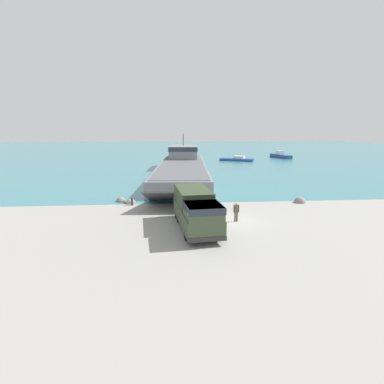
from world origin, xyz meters
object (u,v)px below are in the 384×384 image
object	(u,v)px
landing_craft	(182,165)
moored_boat_b	(237,159)
mooring_bollard	(132,201)
military_truck	(196,209)
moored_boat_a	(281,155)
soldier_on_ramp	(236,210)

from	to	relation	value
landing_craft	moored_boat_b	world-z (taller)	landing_craft
moored_boat_b	mooring_bollard	bearing A→B (deg)	179.73
military_truck	moored_boat_a	distance (m)	66.80
soldier_on_ramp	moored_boat_a	xyz separation A→B (m)	(26.12, 58.19, -0.29)
mooring_bollard	moored_boat_b	bearing A→B (deg)	64.26
mooring_bollard	landing_craft	bearing A→B (deg)	73.74
soldier_on_ramp	moored_boat_b	xyz separation A→B (m)	(12.06, 51.08, -0.54)
soldier_on_ramp	moored_boat_a	bearing A→B (deg)	146.82
landing_craft	moored_boat_a	world-z (taller)	landing_craft
moored_boat_a	moored_boat_b	size ratio (longest dim) A/B	0.97
mooring_bollard	soldier_on_ramp	bearing A→B (deg)	-34.04
landing_craft	mooring_bollard	distance (m)	22.73
moored_boat_a	moored_boat_b	bearing A→B (deg)	14.08
soldier_on_ramp	moored_boat_a	size ratio (longest dim) A/B	0.20
soldier_on_ramp	landing_craft	bearing A→B (deg)	177.31
moored_boat_a	mooring_bollard	distance (m)	62.85
moored_boat_a	moored_boat_b	world-z (taller)	moored_boat_a
moored_boat_b	mooring_bollard	size ratio (longest dim) A/B	10.20
landing_craft	mooring_bollard	xyz separation A→B (m)	(-6.36, -21.80, -1.16)
moored_boat_b	moored_boat_a	bearing A→B (deg)	-37.69
military_truck	soldier_on_ramp	world-z (taller)	military_truck
landing_craft	moored_boat_a	size ratio (longest dim) A/B	4.78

